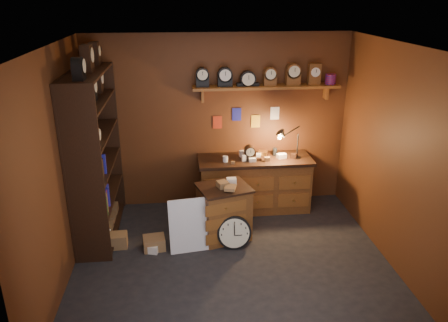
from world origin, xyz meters
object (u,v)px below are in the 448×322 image
shelving_unit (92,150)px  big_round_clock (234,233)px  low_cabinet (224,210)px  workbench (254,181)px

shelving_unit → big_round_clock: size_ratio=5.55×
shelving_unit → low_cabinet: shelving_unit is taller
workbench → big_round_clock: (-0.46, -1.12, -0.25)m
low_cabinet → big_round_clock: bearing=-86.0°
low_cabinet → big_round_clock: size_ratio=1.86×
workbench → low_cabinet: bearing=-124.3°
low_cabinet → workbench: bearing=39.8°
shelving_unit → workbench: (2.32, 0.49, -0.78)m
workbench → low_cabinet: size_ratio=2.03×
shelving_unit → big_round_clock: shelving_unit is taller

